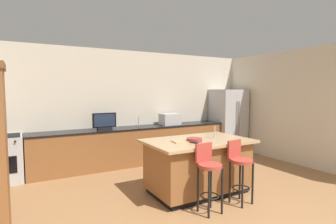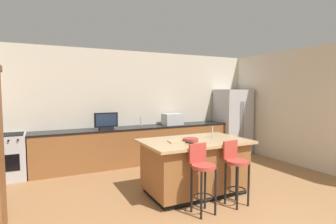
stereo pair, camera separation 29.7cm
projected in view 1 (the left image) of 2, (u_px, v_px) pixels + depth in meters
wall_back at (133, 106)px, 6.73m from camera, size 7.00×0.12×2.75m
wall_right at (300, 107)px, 6.30m from camera, size 0.12×5.08×2.75m
counter_back at (136, 145)px, 6.43m from camera, size 4.78×0.62×0.90m
kitchen_island at (198, 165)px, 4.62m from camera, size 1.79×1.13×0.92m
refrigerator at (228, 121)px, 7.71m from camera, size 0.87×0.80×1.80m
range_oven at (2, 159)px, 5.09m from camera, size 0.71×0.63×0.92m
microwave at (170, 119)px, 6.84m from camera, size 0.48×0.36×0.28m
tv_monitor at (104, 122)px, 5.96m from camera, size 0.53×0.16×0.38m
sink_faucet_back at (139, 121)px, 6.53m from camera, size 0.02×0.02×0.24m
sink_faucet_island at (215, 132)px, 4.75m from camera, size 0.02×0.02×0.22m
bar_stool_left at (209, 171)px, 3.85m from camera, size 0.34×0.34×1.00m
bar_stool_right at (240, 166)px, 4.17m from camera, size 0.34×0.35×0.98m
fruit_bowl at (194, 140)px, 4.41m from camera, size 0.26×0.26×0.06m
tv_remote at (193, 143)px, 4.29m from camera, size 0.09×0.18×0.02m
cutting_board at (183, 141)px, 4.40m from camera, size 0.38×0.27×0.02m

